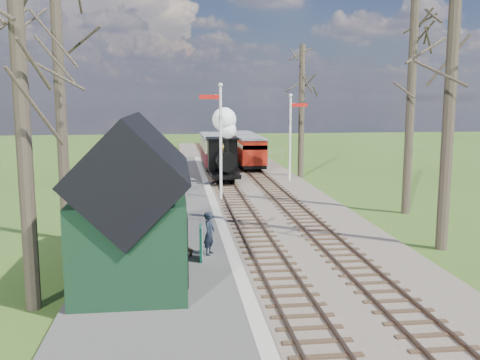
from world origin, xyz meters
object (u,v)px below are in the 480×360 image
object	(u,v)px
coach	(217,150)
sign_board	(201,243)
red_carriage_b	(242,146)
person	(209,233)
red_carriage_a	(251,152)
semaphore_far	(291,131)
bench	(178,244)
station_shed	(134,206)
locomotive	(224,150)
semaphore_near	(219,133)

from	to	relation	value
coach	sign_board	world-z (taller)	coach
red_carriage_b	person	world-z (taller)	red_carriage_b
red_carriage_a	sign_board	distance (m)	23.54
semaphore_far	bench	world-z (taller)	semaphore_far
coach	red_carriage_a	size ratio (longest dim) A/B	1.59
sign_board	bench	world-z (taller)	sign_board
red_carriage_a	person	world-z (taller)	red_carriage_a
station_shed	person	size ratio (longest dim) A/B	4.32
bench	sign_board	bearing A→B (deg)	-48.20
station_shed	locomotive	bearing A→B (deg)	76.64
station_shed	semaphore_far	size ratio (longest dim) A/B	1.10
locomotive	coach	size ratio (longest dim) A/B	0.62
locomotive	station_shed	bearing A→B (deg)	-103.36
semaphore_near	coach	size ratio (longest dim) A/B	0.83
semaphore_near	person	distance (m)	10.73
locomotive	red_carriage_a	xyz separation A→B (m)	(2.61, 6.08, -0.75)
red_carriage_a	red_carriage_b	xyz separation A→B (m)	(0.00, 5.50, 0.00)
station_shed	semaphore_far	bearing A→B (deg)	64.28
sign_board	bench	xyz separation A→B (m)	(-0.74, 0.83, -0.23)
semaphore_near	red_carriage_b	world-z (taller)	semaphore_near
red_carriage_b	semaphore_far	bearing A→B (deg)	-81.32
person	sign_board	bearing A→B (deg)	175.43
semaphore_near	semaphore_far	distance (m)	7.91
semaphore_far	red_carriage_a	distance (m)	6.66
station_shed	person	distance (m)	3.17
station_shed	locomotive	size ratio (longest dim) A/B	1.34
red_carriage_b	coach	bearing A→B (deg)	-115.26
locomotive	coach	bearing A→B (deg)	89.89
station_shed	semaphore_far	distance (m)	20.01
semaphore_far	locomotive	bearing A→B (deg)	179.48
station_shed	semaphore_near	distance (m)	12.58
semaphore_near	station_shed	bearing A→B (deg)	-106.38
locomotive	person	bearing A→B (deg)	-96.82
coach	semaphore_far	bearing A→B (deg)	-54.39
sign_board	person	size ratio (longest dim) A/B	0.78
semaphore_far	locomotive	xyz separation A→B (m)	(-4.39, 0.04, -1.20)
station_shed	semaphore_far	xyz separation A→B (m)	(8.67, 18.00, 1.08)
station_shed	red_carriage_a	world-z (taller)	station_shed
semaphore_far	person	xyz separation A→B (m)	(-6.34, -16.32, -2.42)
semaphore_near	red_carriage_b	distance (m)	18.07
semaphore_far	person	bearing A→B (deg)	-111.24
station_shed	red_carriage_b	bearing A→B (deg)	76.89
locomotive	person	size ratio (longest dim) A/B	3.21
semaphore_near	red_carriage_a	world-z (taller)	semaphore_near
semaphore_far	sign_board	xyz separation A→B (m)	(-6.66, -16.90, -2.58)
semaphore_far	red_carriage_a	bearing A→B (deg)	106.17
station_shed	bench	xyz separation A→B (m)	(1.27, 1.93, -1.73)
semaphore_near	red_carriage_a	distance (m)	12.77
coach	person	size ratio (longest dim) A/B	5.14
bench	locomotive	bearing A→B (deg)	79.41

